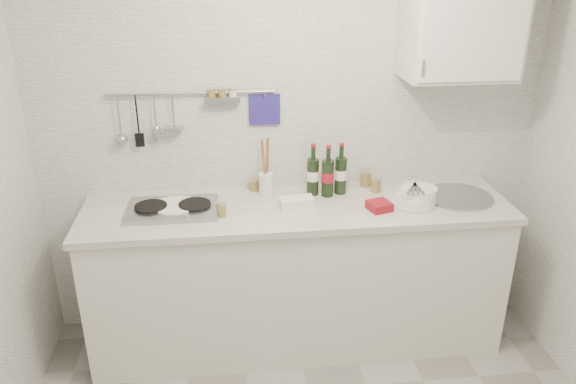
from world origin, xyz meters
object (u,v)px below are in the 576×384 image
object	(u,v)px
plate_stack_hob	(174,208)
wall_cabinet	(463,13)
plate_stack_sink	(416,196)
wine_bottles	(327,170)
utensil_crock	(266,181)

from	to	relation	value
plate_stack_hob	wall_cabinet	bearing A→B (deg)	4.09
plate_stack_sink	wine_bottles	size ratio (longest dim) A/B	0.83
plate_stack_sink	wine_bottles	bearing A→B (deg)	158.55
wall_cabinet	plate_stack_hob	size ratio (longest dim) A/B	2.64
plate_stack_hob	utensil_crock	world-z (taller)	utensil_crock
plate_stack_hob	utensil_crock	distance (m)	0.56
wall_cabinet	plate_stack_sink	size ratio (longest dim) A/B	2.70
plate_stack_hob	wine_bottles	distance (m)	0.91
wine_bottles	plate_stack_hob	bearing A→B (deg)	-171.38
wall_cabinet	utensil_crock	distance (m)	1.43
plate_stack_hob	wine_bottles	xyz separation A→B (m)	(0.89, 0.13, 0.14)
wall_cabinet	wine_bottles	distance (m)	1.13
wall_cabinet	utensil_crock	bearing A→B (deg)	176.22
plate_stack_sink	wine_bottles	distance (m)	0.53
plate_stack_sink	utensil_crock	bearing A→B (deg)	164.06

